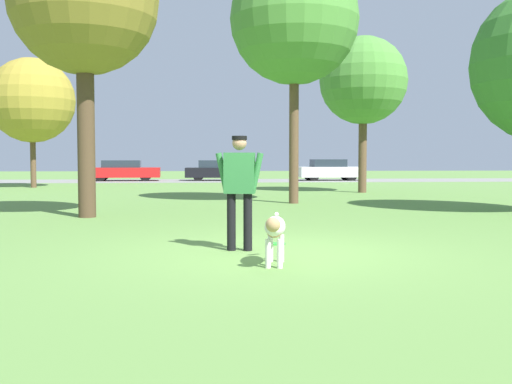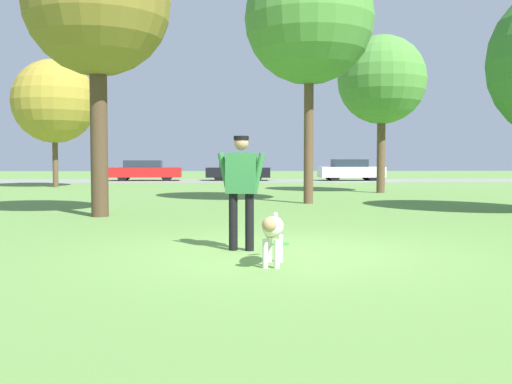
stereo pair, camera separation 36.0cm
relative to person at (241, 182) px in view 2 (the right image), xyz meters
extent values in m
plane|color=#608C42|center=(0.49, -0.23, -1.01)|extent=(120.00, 120.00, 0.00)
cube|color=gray|center=(0.49, 28.67, -1.00)|extent=(120.00, 6.00, 0.01)
cylinder|color=black|center=(0.12, -0.02, -0.59)|extent=(0.15, 0.15, 0.85)
cylinder|color=black|center=(-0.12, 0.02, -0.59)|extent=(0.15, 0.15, 0.85)
cube|color=#2D7038|center=(0.00, 0.00, 0.14)|extent=(0.48, 0.30, 0.60)
cylinder|color=#2D7038|center=(0.24, -0.05, 0.14)|extent=(0.23, 0.13, 0.60)
cylinder|color=#2D7038|center=(-0.24, 0.05, 0.14)|extent=(0.23, 0.13, 0.60)
sphere|color=#A87A5B|center=(0.00, 0.00, 0.58)|extent=(0.25, 0.25, 0.21)
cylinder|color=black|center=(0.00, 0.00, 0.65)|extent=(0.26, 0.26, 0.06)
ellipsoid|color=silver|center=(0.38, -1.24, -0.52)|extent=(0.38, 0.77, 0.26)
ellipsoid|color=tan|center=(0.35, -1.44, -0.56)|extent=(0.21, 0.17, 0.14)
sphere|color=tan|center=(0.31, -1.66, -0.44)|extent=(0.21, 0.21, 0.18)
cylinder|color=silver|center=(0.42, -1.47, -0.83)|extent=(0.08, 0.08, 0.36)
cylinder|color=silver|center=(0.27, -1.45, -0.83)|extent=(0.08, 0.08, 0.36)
cylinder|color=silver|center=(0.49, -1.03, -0.83)|extent=(0.08, 0.08, 0.36)
cylinder|color=silver|center=(0.35, -1.00, -0.83)|extent=(0.08, 0.08, 0.36)
cylinder|color=silver|center=(0.46, -0.78, -0.48)|extent=(0.09, 0.26, 0.22)
cylinder|color=#33D838|center=(0.63, 0.60, -1.00)|extent=(0.27, 0.27, 0.02)
torus|color=#33D838|center=(0.63, 0.60, -1.00)|extent=(0.27, 0.27, 0.02)
cylinder|color=brown|center=(2.17, 9.34, 1.04)|extent=(0.29, 0.29, 4.09)
sphere|color=#4C8938|center=(2.17, 9.34, 4.54)|extent=(3.88, 3.88, 3.88)
cylinder|color=brown|center=(-8.69, 20.44, 0.31)|extent=(0.26, 0.26, 2.63)
sphere|color=olive|center=(-8.69, 20.44, 3.12)|extent=(4.00, 4.00, 4.00)
cylinder|color=brown|center=(5.81, 15.02, 0.59)|extent=(0.33, 0.33, 3.19)
sphere|color=#4C8938|center=(5.81, 15.02, 3.51)|extent=(3.52, 3.52, 3.52)
cylinder|color=#4C3826|center=(-3.25, 5.37, 0.85)|extent=(0.40, 0.40, 3.71)
sphere|color=olive|center=(-3.25, 5.37, 3.98)|extent=(3.40, 3.40, 3.40)
cube|color=red|center=(-5.60, 28.93, -0.48)|extent=(4.54, 1.92, 0.61)
cube|color=#232D38|center=(-5.74, 28.92, 0.05)|extent=(2.39, 1.57, 0.45)
cylinder|color=black|center=(-4.30, 29.73, -0.69)|extent=(0.65, 0.23, 0.64)
cylinder|color=black|center=(-4.23, 28.27, -0.69)|extent=(0.65, 0.23, 0.64)
cylinder|color=black|center=(-6.98, 29.59, -0.69)|extent=(0.65, 0.23, 0.64)
cylinder|color=black|center=(-6.91, 28.14, -0.69)|extent=(0.65, 0.23, 0.64)
cube|color=black|center=(0.21, 28.99, -0.49)|extent=(4.07, 1.87, 0.61)
cube|color=#232D38|center=(0.09, 28.99, 0.04)|extent=(2.14, 1.55, 0.46)
cylinder|color=black|center=(1.44, 29.68, -0.71)|extent=(0.60, 0.22, 0.59)
cylinder|color=black|center=(1.39, 28.21, -0.71)|extent=(0.60, 0.22, 0.59)
cylinder|color=black|center=(-0.96, 29.77, -0.71)|extent=(0.60, 0.22, 0.59)
cylinder|color=black|center=(-1.02, 28.30, -0.71)|extent=(0.60, 0.22, 0.59)
cube|color=white|center=(7.31, 28.56, -0.46)|extent=(4.07, 1.92, 0.65)
cube|color=#232D38|center=(7.19, 28.55, 0.10)|extent=(2.14, 1.60, 0.47)
cylinder|color=black|center=(8.48, 29.37, -0.69)|extent=(0.65, 0.22, 0.64)
cylinder|color=black|center=(8.53, 27.84, -0.69)|extent=(0.65, 0.22, 0.64)
cylinder|color=black|center=(6.08, 29.27, -0.69)|extent=(0.65, 0.22, 0.64)
cylinder|color=black|center=(6.14, 27.75, -0.69)|extent=(0.65, 0.22, 0.64)
camera|label=1|loc=(-0.48, -8.76, 0.34)|focal=42.00mm
camera|label=2|loc=(-0.12, -8.79, 0.34)|focal=42.00mm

